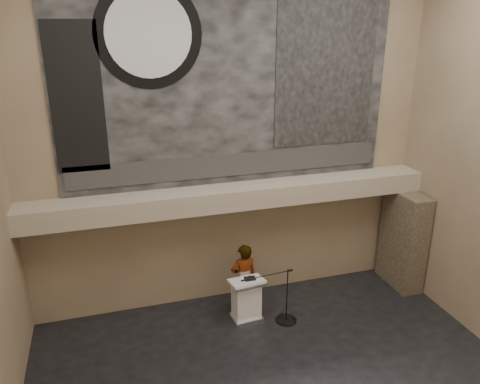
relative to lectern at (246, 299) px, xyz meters
name	(u,v)px	position (x,y,z in m)	size (l,w,h in m)	color
wall_back	(230,140)	(-0.03, 1.24, 3.70)	(10.00, 0.02, 8.50)	#7B654E
wall_front	(478,350)	(-0.03, -6.76, 3.70)	(10.00, 0.02, 8.50)	#7B654E
soffit	(235,196)	(-0.03, 0.84, 2.40)	(10.00, 0.80, 0.50)	#A0907B
sprinkler_left	(171,215)	(-1.63, 0.79, 2.12)	(0.04, 0.04, 0.06)	#B2893D
sprinkler_right	(307,200)	(1.87, 0.79, 2.12)	(0.04, 0.04, 0.06)	#B2893D
banner	(230,79)	(-0.03, 1.21, 5.15)	(8.00, 0.05, 5.00)	black
banner_text_strip	(231,165)	(-0.03, 1.17, 3.10)	(7.76, 0.02, 0.55)	#2A2A2A
banner_clock_rim	(149,34)	(-1.83, 1.17, 6.15)	(2.30, 2.30, 0.02)	black
banner_clock_face	(149,34)	(-1.83, 1.15, 6.15)	(1.84, 1.84, 0.02)	silver
banner_building_print	(326,72)	(2.37, 1.17, 5.25)	(2.60, 0.02, 3.60)	black
banner_brick_print	(77,99)	(-3.43, 1.17, 4.85)	(1.10, 0.02, 3.20)	black
stone_pier	(403,239)	(4.62, 0.39, 0.80)	(0.60, 1.40, 2.70)	#403527
lectern	(246,299)	(0.00, 0.00, 0.00)	(0.86, 0.65, 1.14)	silver
binder	(250,279)	(0.08, -0.01, 0.56)	(0.27, 0.21, 0.04)	black
papers	(244,281)	(-0.06, -0.03, 0.55)	(0.22, 0.30, 0.01)	white
speaker_person	(244,278)	(0.04, 0.35, 0.37)	(0.68, 0.44, 1.86)	silver
mic_stand	(285,313)	(0.87, -0.37, -0.34)	(1.45, 0.52, 1.43)	black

